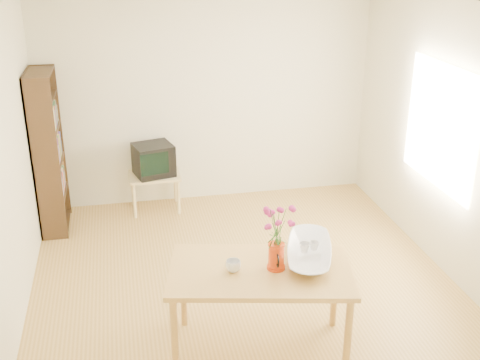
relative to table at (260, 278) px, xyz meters
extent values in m
plane|color=#A9803C|center=(0.09, 0.89, -0.67)|extent=(4.50, 4.50, 0.00)
plane|color=white|center=(0.09, 0.89, 1.93)|extent=(4.50, 4.50, 0.00)
plane|color=#EDE7BF|center=(0.09, 3.14, 0.63)|extent=(4.00, 0.00, 4.00)
plane|color=#EDE7BF|center=(0.09, -1.36, 0.63)|extent=(4.00, 0.00, 4.00)
plane|color=#EDE7BF|center=(-1.91, 0.89, 0.63)|extent=(0.00, 4.50, 4.50)
plane|color=#EDE7BF|center=(2.09, 0.89, 0.63)|extent=(0.00, 4.50, 4.50)
plane|color=white|center=(2.07, 1.19, 0.73)|extent=(0.00, 1.30, 1.30)
cube|color=#BE8D41|center=(0.00, 0.00, 0.06)|extent=(1.53, 1.07, 0.04)
cylinder|color=#BE8D41|center=(-0.69, -0.20, -0.31)|extent=(0.06, 0.06, 0.71)
cylinder|color=#BE8D41|center=(0.55, -0.46, -0.31)|extent=(0.06, 0.06, 0.71)
cylinder|color=#BE8D41|center=(-0.55, 0.46, -0.31)|extent=(0.06, 0.06, 0.71)
cylinder|color=#BE8D41|center=(0.69, 0.20, -0.31)|extent=(0.06, 0.06, 0.71)
cube|color=#D4BA78|center=(-0.61, 2.86, -0.22)|extent=(0.60, 0.45, 0.03)
cylinder|color=#D4BA78|center=(-0.87, 2.68, -0.45)|extent=(0.04, 0.04, 0.43)
cylinder|color=#D4BA78|center=(-0.35, 2.68, -0.45)|extent=(0.04, 0.04, 0.43)
cylinder|color=#D4BA78|center=(-0.87, 3.05, -0.45)|extent=(0.04, 0.04, 0.43)
cylinder|color=#D4BA78|center=(-0.35, 3.05, -0.45)|extent=(0.04, 0.04, 0.43)
cube|color=#311F10|center=(-1.76, 2.30, 0.23)|extent=(0.28, 0.02, 1.80)
cube|color=#311F10|center=(-1.76, 2.98, 0.23)|extent=(0.28, 0.03, 1.80)
cube|color=#311F10|center=(-1.90, 2.64, 0.23)|extent=(0.02, 0.70, 1.80)
cube|color=#311F10|center=(-1.76, 2.64, -0.63)|extent=(0.27, 0.65, 0.02)
cube|color=#311F10|center=(-1.76, 2.64, -0.27)|extent=(0.27, 0.65, 0.02)
cube|color=#311F10|center=(-1.76, 2.64, 0.11)|extent=(0.27, 0.65, 0.02)
cube|color=#311F10|center=(-1.76, 2.64, 0.49)|extent=(0.27, 0.65, 0.02)
cube|color=#311F10|center=(-1.76, 2.64, 0.85)|extent=(0.27, 0.65, 0.02)
cube|color=#311F10|center=(-1.76, 2.64, 1.11)|extent=(0.27, 0.65, 0.02)
cylinder|color=red|center=(0.12, -0.01, 0.18)|extent=(0.12, 0.12, 0.20)
cylinder|color=red|center=(0.12, -0.01, 0.09)|extent=(0.14, 0.14, 0.02)
cylinder|color=red|center=(0.12, -0.01, 0.29)|extent=(0.13, 0.13, 0.01)
cone|color=red|center=(0.12, -0.07, 0.26)|extent=(0.05, 0.07, 0.06)
torus|color=black|center=(0.11, 0.06, 0.19)|extent=(0.03, 0.10, 0.10)
imported|color=white|center=(-0.21, 0.01, 0.13)|extent=(0.14, 0.14, 0.09)
imported|color=white|center=(0.42, 0.11, 0.33)|extent=(0.66, 0.66, 0.49)
imported|color=white|center=(0.38, 0.11, 0.28)|extent=(0.08, 0.08, 0.07)
imported|color=white|center=(0.47, 0.13, 0.28)|extent=(0.09, 0.09, 0.06)
cube|color=black|center=(-0.61, 2.86, -0.02)|extent=(0.51, 0.49, 0.38)
cube|color=black|center=(-0.61, 2.93, 0.00)|extent=(0.35, 0.28, 0.26)
cube|color=black|center=(-0.61, 2.66, 0.00)|extent=(0.33, 0.09, 0.26)
camera|label=1|loc=(-0.96, -3.87, 2.45)|focal=45.00mm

